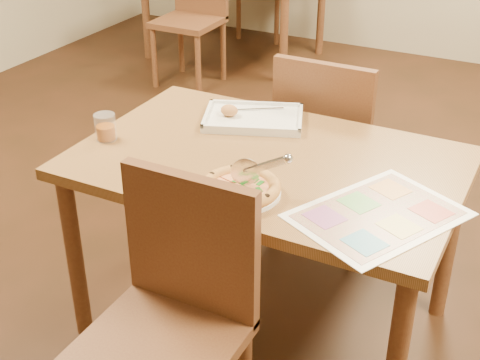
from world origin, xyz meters
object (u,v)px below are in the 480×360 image
at_px(bg_chair_near, 195,2).
at_px(glass_tumbler, 106,128).
at_px(appetizer_tray, 251,119).
at_px(chair_far, 328,132).
at_px(menu, 378,215).
at_px(chair_near, 176,293).
at_px(plate, 240,192).
at_px(pizza, 240,187).
at_px(pizza_cutter, 259,168).
at_px(dining_table, 267,180).

xyz_separation_m(bg_chair_near, glass_tumbler, (1.02, -2.33, 0.20)).
height_order(appetizer_tray, glass_tumbler, glass_tumbler).
bearing_deg(chair_far, appetizer_tray, 62.85).
height_order(glass_tumbler, menu, glass_tumbler).
xyz_separation_m(chair_near, plate, (0.03, 0.34, 0.16)).
bearing_deg(appetizer_tray, plate, -67.28).
distance_m(chair_far, plate, 0.88).
bearing_deg(appetizer_tray, menu, -34.29).
height_order(pizza, glass_tumbler, glass_tumbler).
distance_m(pizza_cutter, menu, 0.38).
height_order(chair_near, glass_tumbler, chair_near).
xyz_separation_m(chair_near, glass_tumbler, (-0.58, 0.47, 0.20)).
relative_size(chair_far, menu, 0.97).
relative_size(appetizer_tray, menu, 0.90).
height_order(chair_near, chair_far, same).
bearing_deg(menu, chair_far, 119.46).
bearing_deg(menu, dining_table, 157.49).
relative_size(pizza_cutter, glass_tumbler, 1.71).
xyz_separation_m(chair_far, menu, (0.44, -0.79, 0.16)).
relative_size(chair_far, appetizer_tray, 1.09).
distance_m(dining_table, appetizer_tray, 0.32).
distance_m(dining_table, pizza_cutter, 0.30).
distance_m(chair_far, glass_tumbler, 0.95).
xyz_separation_m(dining_table, menu, (0.44, -0.18, 0.09)).
relative_size(pizza_cutter, appetizer_tray, 0.38).
distance_m(glass_tumbler, menu, 1.03).
bearing_deg(pizza_cutter, plate, -174.22).
relative_size(glass_tumbler, menu, 0.20).
xyz_separation_m(glass_tumbler, menu, (1.02, -0.05, -0.04)).
height_order(pizza, appetizer_tray, appetizer_tray).
height_order(pizza, menu, pizza).
bearing_deg(pizza, bg_chair_near, 123.52).
bearing_deg(bg_chair_near, menu, -49.37).
xyz_separation_m(appetizer_tray, menu, (0.63, -0.43, -0.01)).
bearing_deg(glass_tumbler, bg_chair_near, 113.65).
bearing_deg(chair_far, chair_near, 90.00).
xyz_separation_m(dining_table, chair_far, (-0.00, 0.60, -0.07)).
height_order(plate, appetizer_tray, appetizer_tray).
bearing_deg(pizza_cutter, bg_chair_near, 99.27).
bearing_deg(plate, chair_far, 91.82).
distance_m(chair_near, menu, 0.63).
relative_size(pizza, pizza_cutter, 1.53).
bearing_deg(menu, pizza, -169.21).
bearing_deg(appetizer_tray, dining_table, -53.03).
relative_size(plate, appetizer_tray, 0.58).
bearing_deg(dining_table, pizza_cutter, -71.66).
bearing_deg(dining_table, plate, -83.98).
xyz_separation_m(appetizer_tray, glass_tumbler, (-0.40, -0.38, 0.03)).
height_order(dining_table, chair_far, chair_far).
distance_m(chair_near, plate, 0.38).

